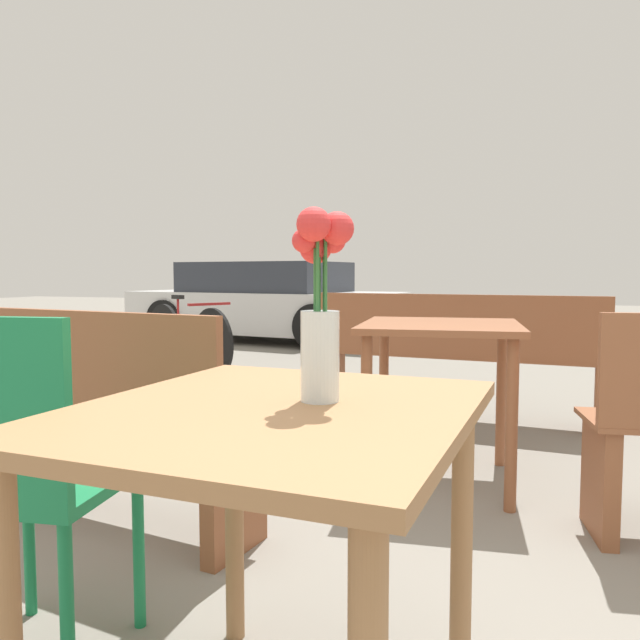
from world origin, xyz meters
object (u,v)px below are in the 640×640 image
at_px(flower_vase, 321,309).
at_px(bench_far, 454,351).
at_px(parked_car, 266,303).
at_px(cafe_chair, 21,469).
at_px(table_front, 275,465).
at_px(bench_near, 32,399).
at_px(bicycle, 187,338).
at_px(table_back, 440,351).

height_order(flower_vase, bench_far, flower_vase).
bearing_deg(parked_car, cafe_chair, -69.64).
relative_size(table_front, bench_near, 0.43).
xyz_separation_m(table_front, parked_car, (-3.38, 7.30, -0.06)).
xyz_separation_m(cafe_chair, bicycle, (-2.15, 4.20, -0.17)).
bearing_deg(cafe_chair, table_front, -4.59).
height_order(table_front, bicycle, bicycle).
relative_size(bench_near, parked_car, 0.48).
distance_m(cafe_chair, table_back, 1.92).
distance_m(bench_near, bench_far, 2.59).
distance_m(cafe_chair, bench_near, 1.12).
distance_m(table_front, bench_far, 3.06).
bearing_deg(bench_near, table_front, -30.82).
xyz_separation_m(table_front, flower_vase, (0.07, 0.07, 0.30)).
bearing_deg(table_front, bench_far, 91.27).
bearing_deg(bicycle, table_front, -56.32).
bearing_deg(flower_vase, table_back, 91.28).
bearing_deg(parked_car, bicycle, -79.90).
bearing_deg(bicycle, table_back, -40.16).
height_order(table_front, flower_vase, flower_vase).
distance_m(flower_vase, table_back, 1.80).
relative_size(cafe_chair, bicycle, 0.62).
height_order(bicycle, parked_car, parked_car).
height_order(bench_far, table_back, bench_far).
relative_size(flower_vase, bicycle, 0.26).
xyz_separation_m(cafe_chair, bench_near, (-0.77, 0.81, -0.04)).
xyz_separation_m(table_front, bicycle, (-2.84, 4.26, -0.27)).
relative_size(table_front, cafe_chair, 0.98).
bearing_deg(parked_car, flower_vase, -64.52).
relative_size(flower_vase, bench_near, 0.19).
bearing_deg(bicycle, cafe_chair, -62.94).
bearing_deg(bench_far, parked_car, 127.93).
bearing_deg(parked_car, bench_near, -73.36).
bearing_deg(cafe_chair, table_back, 68.01).
bearing_deg(table_front, parked_car, 114.84).
height_order(cafe_chair, table_back, cafe_chair).
height_order(table_front, parked_car, parked_car).
height_order(cafe_chair, bench_far, cafe_chair).
distance_m(table_front, cafe_chair, 0.70).
height_order(cafe_chair, bicycle, cafe_chair).
relative_size(flower_vase, bench_far, 0.20).
height_order(bench_far, parked_car, parked_car).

